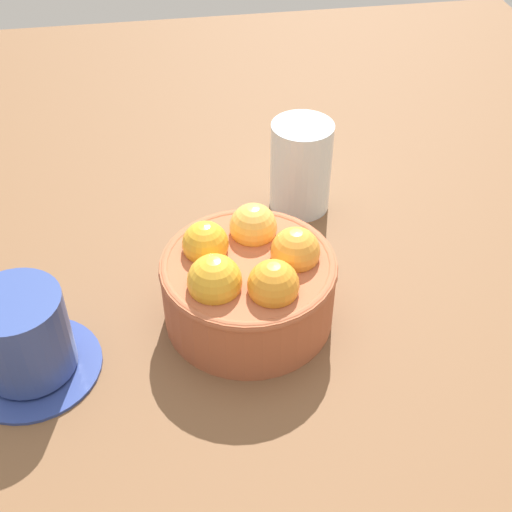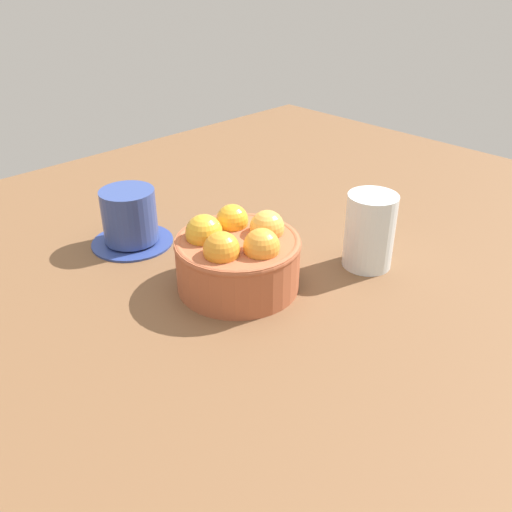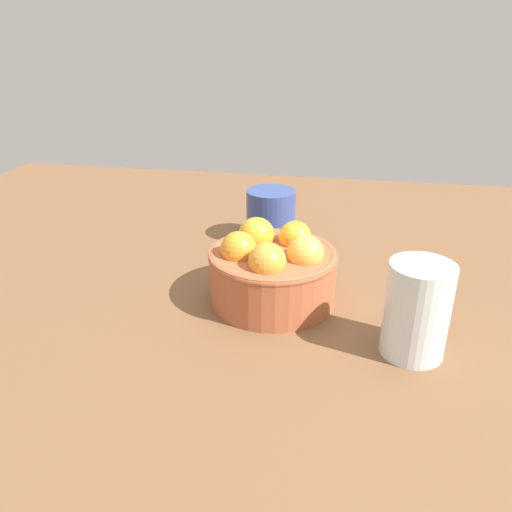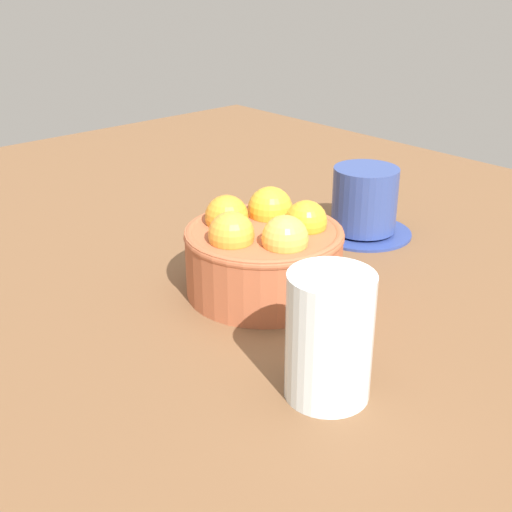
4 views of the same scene
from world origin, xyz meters
The scene contains 4 objects.
ground_plane centered at (0.00, 0.00, -2.06)cm, with size 135.64×108.94×4.13cm, color brown.
terracotta_bowl centered at (-0.03, 0.00, 4.13)cm, with size 14.80×14.80×9.06cm.
coffee_cup centered at (-3.09, 18.21, 3.56)cm, with size 11.09×11.09×7.79cm.
water_glass centered at (15.20, -7.74, 4.81)cm, with size 6.23×6.23×9.63cm, color silver.
Camera 3 is at (7.57, -50.77, 29.33)cm, focal length 34.72 mm.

